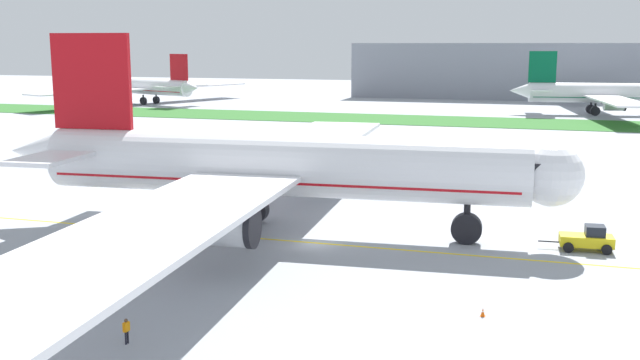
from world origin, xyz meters
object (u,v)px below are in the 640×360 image
(airliner_foreground, at_px, (273,166))
(parked_airliner_far_centre, at_px, (603,93))
(pushback_tug, at_px, (588,239))
(traffic_cone_near_nose, at_px, (483,312))
(ground_crew_wingwalker_port, at_px, (126,329))
(parked_airliner_far_left, at_px, (144,87))

(airliner_foreground, bearing_deg, parked_airliner_far_centre, 74.48)
(pushback_tug, bearing_deg, traffic_cone_near_nose, -111.20)
(pushback_tug, relative_size, ground_crew_wingwalker_port, 3.97)
(ground_crew_wingwalker_port, bearing_deg, traffic_cone_near_nose, 28.57)
(pushback_tug, xyz_separation_m, traffic_cone_near_nose, (-7.38, -19.03, -0.75))
(airliner_foreground, height_order, traffic_cone_near_nose, airliner_foreground)
(parked_airliner_far_centre, bearing_deg, parked_airliner_far_left, -179.10)
(traffic_cone_near_nose, bearing_deg, ground_crew_wingwalker_port, -151.43)
(parked_airliner_far_left, bearing_deg, airliner_foreground, -55.92)
(ground_crew_wingwalker_port, height_order, parked_airliner_far_left, parked_airliner_far_left)
(pushback_tug, distance_m, parked_airliner_far_left, 179.40)
(parked_airliner_far_left, bearing_deg, pushback_tug, -48.00)
(traffic_cone_near_nose, distance_m, parked_airliner_far_left, 189.50)
(pushback_tug, distance_m, ground_crew_wingwalker_port, 40.70)
(airliner_foreground, height_order, parked_airliner_far_centre, airliner_foreground)
(airliner_foreground, bearing_deg, pushback_tug, 3.73)
(airliner_foreground, distance_m, pushback_tug, 29.13)
(traffic_cone_near_nose, relative_size, parked_airliner_far_centre, 0.01)
(ground_crew_wingwalker_port, xyz_separation_m, parked_airliner_far_centre, (37.02, 165.31, 4.45))
(airliner_foreground, xyz_separation_m, traffic_cone_near_nose, (21.19, -17.17, -6.11))
(pushback_tug, distance_m, traffic_cone_near_nose, 20.43)
(pushback_tug, bearing_deg, parked_airliner_far_centre, 85.98)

